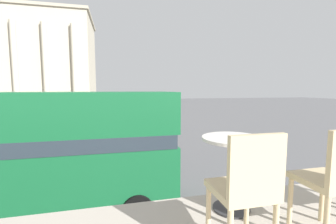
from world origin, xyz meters
name	(u,v)px	position (x,y,z in m)	size (l,w,h in m)	color
double_decker_bus	(14,150)	(-3.12, 5.72, 2.34)	(10.38, 2.73, 4.21)	black
cafe_dining_table	(233,157)	(1.15, -0.35, 3.63)	(0.60, 0.60, 0.73)	#2D2D30
cafe_chair_0	(246,187)	(0.92, -0.95, 3.61)	(0.40, 0.40, 0.91)	#D1B789
cafe_chair_1	(335,178)	(1.68, -0.95, 3.61)	(0.40, 0.40, 0.91)	#D1B789
plaza_building_left	(32,64)	(-15.92, 48.35, 9.41)	(23.78, 16.57, 18.82)	beige
traffic_light_near	(62,128)	(-2.55, 9.84, 2.37)	(0.42, 0.24, 3.61)	black
traffic_light_mid	(57,115)	(-4.46, 16.98, 2.27)	(0.42, 0.24, 3.45)	black
car_silver	(103,118)	(-1.44, 27.27, 0.70)	(4.20, 1.93, 1.35)	black
pedestrian_red	(123,128)	(0.65, 16.97, 1.04)	(0.32, 0.32, 1.80)	#282B33
pedestrian_white	(79,114)	(-4.66, 29.76, 1.04)	(0.32, 0.32, 1.80)	#282B33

